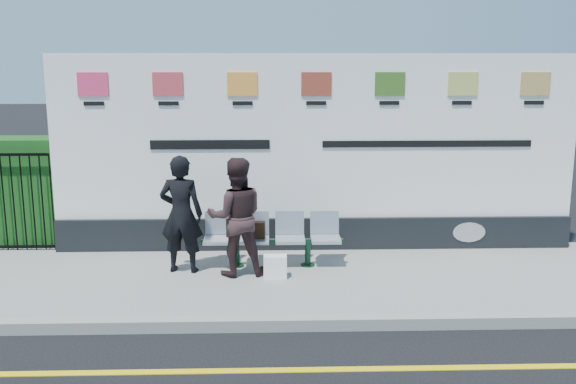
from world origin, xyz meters
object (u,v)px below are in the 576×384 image
(billboard, at_px, (315,166))
(woman_left, at_px, (181,214))
(woman_right, at_px, (236,217))
(bench, at_px, (272,252))

(billboard, relative_size, woman_left, 4.87)
(woman_left, distance_m, woman_right, 0.78)
(bench, height_order, woman_right, woman_right)
(billboard, height_order, woman_right, billboard)
(bench, relative_size, woman_left, 1.18)
(billboard, bearing_deg, bench, -126.55)
(billboard, distance_m, woman_right, 1.78)
(billboard, distance_m, woman_left, 2.27)
(bench, bearing_deg, woman_right, -144.82)
(woman_left, height_order, woman_right, woman_left)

